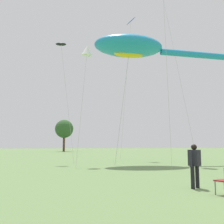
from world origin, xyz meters
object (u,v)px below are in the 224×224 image
(small_kite_box_yellow, at_px, (130,27))
(small_kite_triangle_green, at_px, (61,45))
(person_dark_jacket, at_px, (195,163))
(small_kite_bird_shape, at_px, (87,50))
(big_show_kite, at_px, (134,47))
(tree_oak_right, at_px, (64,129))

(small_kite_box_yellow, relative_size, small_kite_triangle_green, 1.51)
(person_dark_jacket, bearing_deg, small_kite_box_yellow, -38.93)
(small_kite_bird_shape, relative_size, small_kite_triangle_green, 0.88)
(big_show_kite, xyz_separation_m, small_kite_bird_shape, (-4.13, 0.62, -0.80))
(big_show_kite, height_order, person_dark_jacket, big_show_kite)
(big_show_kite, height_order, small_kite_box_yellow, small_kite_box_yellow)
(tree_oak_right, bearing_deg, person_dark_jacket, -104.72)
(person_dark_jacket, height_order, small_kite_triangle_green, small_kite_triangle_green)
(person_dark_jacket, relative_size, small_kite_triangle_green, 0.14)
(small_kite_box_yellow, distance_m, small_kite_bird_shape, 12.06)
(small_kite_box_yellow, distance_m, tree_oak_right, 44.56)
(person_dark_jacket, height_order, tree_oak_right, tree_oak_right)
(small_kite_triangle_green, relative_size, tree_oak_right, 1.32)
(big_show_kite, xyz_separation_m, small_kite_box_yellow, (4.10, 6.85, 5.44))
(small_kite_box_yellow, xyz_separation_m, tree_oak_right, (6.82, 42.98, -9.56))
(person_dark_jacket, distance_m, small_kite_triangle_green, 18.96)
(small_kite_bird_shape, height_order, small_kite_triangle_green, small_kite_triangle_green)
(person_dark_jacket, relative_size, small_kite_bird_shape, 0.16)
(big_show_kite, height_order, tree_oak_right, big_show_kite)
(person_dark_jacket, relative_size, small_kite_box_yellow, 0.09)
(small_kite_box_yellow, bearing_deg, big_show_kite, 72.60)
(big_show_kite, height_order, small_kite_triangle_green, small_kite_triangle_green)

